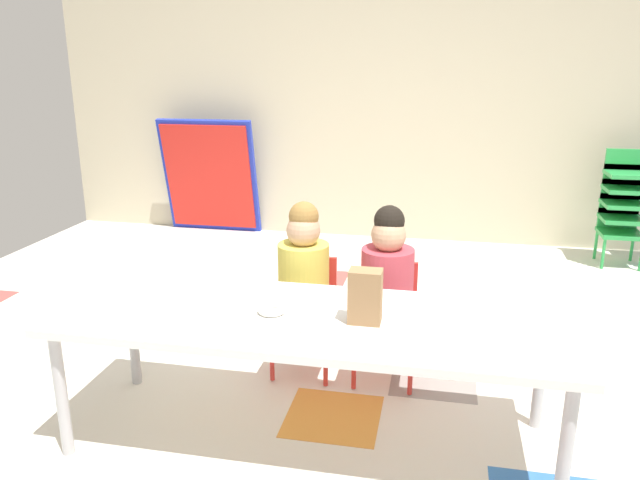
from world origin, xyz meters
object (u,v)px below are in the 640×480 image
(seated_child_near_camera, at_px, (304,273))
(paper_plate_center_table, at_px, (322,329))
(folded_activity_table, at_px, (210,177))
(paper_bag_brown, at_px, (365,296))
(craft_table, at_px, (310,325))
(paper_plate_near_edge, at_px, (272,314))
(kid_chair_green_stack, at_px, (623,201))
(donut_powdered_on_plate, at_px, (272,309))
(seated_child_middle_seat, at_px, (387,278))

(seated_child_near_camera, distance_m, paper_plate_center_table, 0.75)
(folded_activity_table, distance_m, paper_bag_brown, 3.65)
(paper_plate_center_table, bearing_deg, craft_table, 121.68)
(paper_plate_near_edge, bearing_deg, folded_activity_table, 115.53)
(seated_child_near_camera, height_order, kid_chair_green_stack, seated_child_near_camera)
(donut_powdered_on_plate, bearing_deg, seated_child_near_camera, 90.47)
(seated_child_near_camera, bearing_deg, craft_table, -74.92)
(seated_child_middle_seat, relative_size, paper_plate_near_edge, 5.10)
(seated_child_near_camera, distance_m, paper_plate_near_edge, 0.62)
(craft_table, xyz_separation_m, paper_bag_brown, (0.23, -0.02, 0.15))
(seated_child_middle_seat, xyz_separation_m, kid_chair_green_stack, (1.66, 2.27, -0.04))
(seated_child_middle_seat, xyz_separation_m, folded_activity_table, (-1.91, 2.51, -0.02))
(seated_child_middle_seat, bearing_deg, donut_powdered_on_plate, -124.09)
(paper_plate_near_edge, bearing_deg, donut_powdered_on_plate, 0.00)
(seated_child_middle_seat, height_order, paper_plate_near_edge, seated_child_middle_seat)
(paper_bag_brown, bearing_deg, paper_plate_near_edge, -179.12)
(seated_child_middle_seat, bearing_deg, craft_table, -114.18)
(kid_chair_green_stack, xyz_separation_m, donut_powdered_on_plate, (-2.08, -2.89, 0.09))
(seated_child_near_camera, distance_m, kid_chair_green_stack, 3.08)
(paper_plate_near_edge, bearing_deg, paper_bag_brown, 0.88)
(craft_table, xyz_separation_m, kid_chair_green_stack, (1.93, 2.86, -0.02))
(folded_activity_table, bearing_deg, kid_chair_green_stack, -3.91)
(paper_bag_brown, bearing_deg, seated_child_middle_seat, 86.85)
(paper_plate_center_table, bearing_deg, seated_child_near_camera, 108.29)
(paper_bag_brown, distance_m, paper_plate_near_edge, 0.40)
(craft_table, distance_m, kid_chair_green_stack, 3.45)
(kid_chair_green_stack, height_order, paper_bag_brown, kid_chair_green_stack)
(paper_plate_near_edge, bearing_deg, craft_table, 10.54)
(paper_plate_center_table, xyz_separation_m, donut_powdered_on_plate, (-0.23, 0.10, 0.02))
(seated_child_near_camera, relative_size, paper_bag_brown, 4.17)
(paper_plate_center_table, bearing_deg, paper_plate_near_edge, 157.20)
(kid_chair_green_stack, distance_m, paper_plate_near_edge, 3.56)
(paper_bag_brown, xyz_separation_m, paper_plate_near_edge, (-0.38, -0.01, -0.11))
(folded_activity_table, height_order, paper_bag_brown, folded_activity_table)
(seated_child_near_camera, relative_size, folded_activity_table, 0.84)
(donut_powdered_on_plate, bearing_deg, seated_child_middle_seat, 55.91)
(seated_child_near_camera, bearing_deg, seated_child_middle_seat, 0.00)
(seated_child_middle_seat, bearing_deg, kid_chair_green_stack, 53.75)
(seated_child_middle_seat, relative_size, paper_bag_brown, 4.17)
(seated_child_middle_seat, distance_m, paper_plate_near_edge, 0.75)
(seated_child_middle_seat, height_order, paper_plate_center_table, seated_child_middle_seat)
(paper_bag_brown, bearing_deg, donut_powdered_on_plate, -179.12)
(kid_chair_green_stack, xyz_separation_m, paper_plate_center_table, (-1.85, -2.98, 0.07))
(seated_child_near_camera, bearing_deg, paper_plate_center_table, -71.71)
(craft_table, height_order, paper_plate_center_table, paper_plate_center_table)
(paper_plate_center_table, distance_m, donut_powdered_on_plate, 0.25)
(paper_bag_brown, xyz_separation_m, paper_plate_center_table, (-0.15, -0.10, -0.11))
(kid_chair_green_stack, xyz_separation_m, paper_plate_near_edge, (-2.08, -2.89, 0.07))
(paper_plate_near_edge, bearing_deg, kid_chair_green_stack, 54.20)
(paper_plate_near_edge, bearing_deg, seated_child_near_camera, 90.47)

